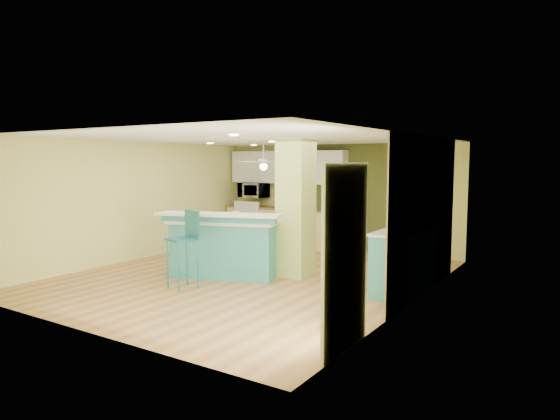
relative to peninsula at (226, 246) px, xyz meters
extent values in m
cube|color=#A66C3A|center=(0.45, 0.16, -0.56)|extent=(6.00, 7.00, 0.01)
cube|color=white|center=(0.45, 0.16, 1.95)|extent=(6.00, 7.00, 0.01)
cube|color=#E7E67C|center=(0.45, 3.66, 0.70)|extent=(6.00, 0.01, 2.50)
cube|color=#E7E67C|center=(0.45, -3.35, 0.70)|extent=(6.00, 0.01, 2.50)
cube|color=#E7E67C|center=(-2.56, 0.16, 0.70)|extent=(0.01, 7.00, 2.50)
cube|color=#E7E67C|center=(3.45, 0.16, 0.70)|extent=(0.01, 7.00, 2.50)
cube|color=#957C55|center=(3.44, 0.76, 0.70)|extent=(0.02, 3.40, 2.50)
cube|color=#495020|center=(0.65, 3.64, 0.70)|extent=(2.20, 0.02, 2.50)
cube|color=white|center=(0.65, 3.62, 0.45)|extent=(0.82, 0.05, 2.00)
cube|color=silver|center=(3.42, -2.14, 0.50)|extent=(0.04, 1.08, 2.10)
cube|color=#BACA5D|center=(1.10, 0.66, 0.70)|extent=(0.55, 0.55, 2.50)
cube|color=#E2CF76|center=(-0.85, 3.36, -0.10)|extent=(3.20, 0.60, 0.90)
cube|color=brown|center=(-0.85, 3.36, 0.37)|extent=(3.25, 0.63, 0.04)
cube|color=white|center=(-1.80, 3.36, -0.10)|extent=(0.76, 0.64, 0.90)
cube|color=black|center=(-1.80, 3.03, -0.13)|extent=(0.59, 0.02, 0.50)
cube|color=white|center=(-1.80, 3.06, 0.44)|extent=(0.76, 0.06, 0.18)
cube|color=white|center=(-0.85, 3.48, 1.40)|extent=(3.20, 0.34, 0.80)
imported|color=white|center=(-1.80, 3.36, 0.80)|extent=(0.70, 0.48, 0.39)
cylinder|color=silver|center=(-0.65, 2.16, 1.75)|extent=(0.03, 0.03, 0.40)
cylinder|color=silver|center=(-0.65, 2.16, 1.55)|extent=(0.24, 0.24, 0.10)
sphere|color=white|center=(-0.65, 2.16, 1.43)|extent=(0.18, 0.18, 0.18)
cylinder|color=silver|center=(3.10, 0.91, 1.64)|extent=(0.01, 0.01, 0.62)
sphere|color=white|center=(3.10, 0.91, 1.33)|extent=(0.14, 0.14, 0.14)
cube|color=brown|center=(3.41, 0.96, 1.00)|extent=(0.03, 0.90, 0.70)
cube|color=teal|center=(-0.01, 0.02, -0.06)|extent=(2.06, 1.49, 0.99)
cube|color=silver|center=(-0.01, 0.02, 0.46)|extent=(2.20, 1.63, 0.05)
cube|color=teal|center=(0.14, -0.39, 0.56)|extent=(2.04, 0.83, 0.14)
cube|color=silver|center=(0.14, -0.39, 0.62)|extent=(2.27, 1.17, 0.04)
cylinder|color=#1E6F87|center=(-0.23, -1.26, -0.15)|extent=(0.03, 0.03, 0.81)
cylinder|color=#1E6F87|center=(0.11, -1.36, -0.15)|extent=(0.03, 0.03, 0.81)
cylinder|color=#1E6F87|center=(-0.13, -0.92, -0.15)|extent=(0.03, 0.03, 0.81)
cylinder|color=#1E6F87|center=(0.21, -1.02, -0.15)|extent=(0.03, 0.03, 0.81)
cube|color=#1E6F87|center=(-0.01, -1.14, 0.27)|extent=(0.53, 0.53, 0.03)
cube|color=#1E6F87|center=(0.05, -0.96, 0.51)|extent=(0.42, 0.15, 0.45)
cube|color=teal|center=(3.15, 0.65, -0.07)|extent=(0.63, 1.52, 0.98)
cube|color=silver|center=(3.15, 0.65, 0.44)|extent=(0.67, 1.58, 0.04)
imported|color=#3D2919|center=(-0.65, 3.33, 0.42)|extent=(0.29, 0.29, 0.06)
cylinder|color=yellow|center=(0.22, 0.00, 0.57)|extent=(0.13, 0.13, 0.16)
camera|label=1|loc=(5.74, -7.10, 1.57)|focal=32.00mm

